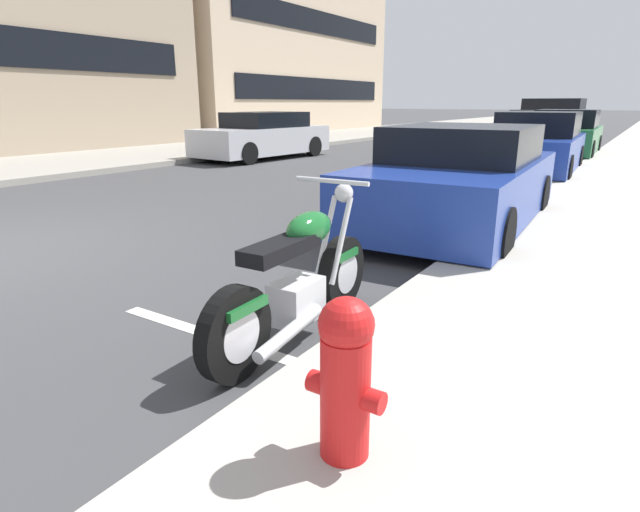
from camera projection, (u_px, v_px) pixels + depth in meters
sidewalk_far_curb at (227, 147)px, 19.13m from camera, size 120.00×5.00×0.14m
parking_stall_stripe at (230, 341)px, 3.69m from camera, size 0.12×2.20×0.01m
parked_motorcycle at (298, 283)px, 3.66m from camera, size 1.98×0.62×1.10m
parked_car_far_down_curb at (459, 181)px, 6.86m from camera, size 4.29×2.08×1.36m
parked_car_near_corner at (536, 146)px, 12.11m from camera, size 4.19×2.02×1.45m
parked_car_across_street at (566, 135)px, 16.17m from camera, size 4.21×1.99×1.44m
crossing_truck at (552, 113)px, 34.05m from camera, size 2.41×5.14×1.90m
car_opposite_curb at (263, 136)px, 15.61m from camera, size 4.61×2.04×1.37m
fire_hydrant at (346, 374)px, 2.20m from camera, size 0.24×0.36×0.75m
townhouse_behind_pole at (253, 34)px, 28.90m from camera, size 15.64×8.74×10.66m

